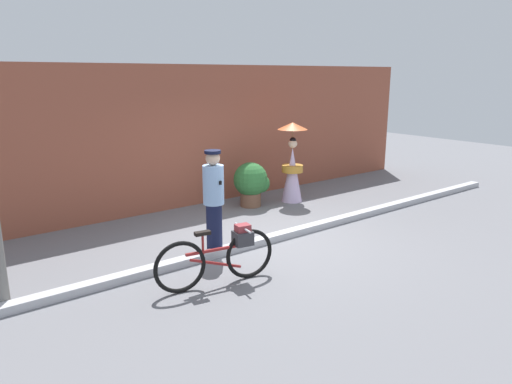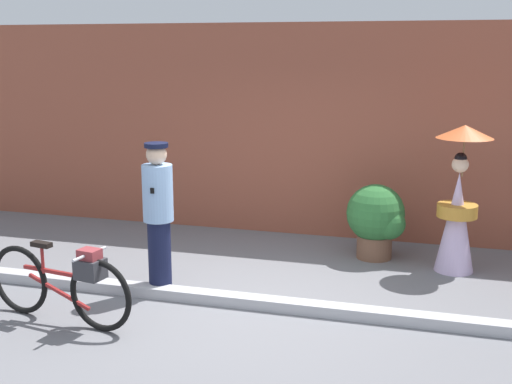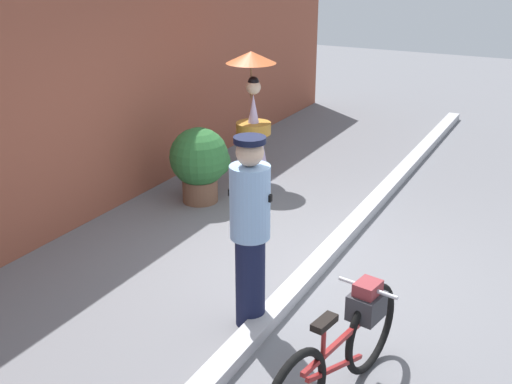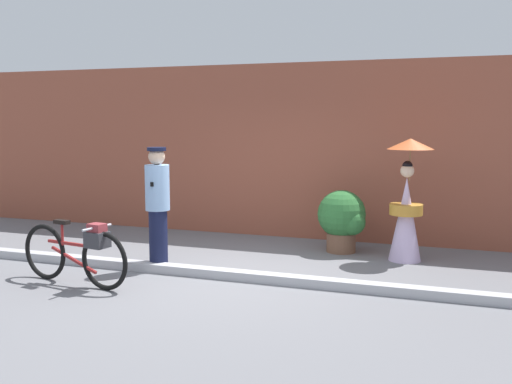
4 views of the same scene
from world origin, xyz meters
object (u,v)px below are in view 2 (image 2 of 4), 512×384
Objects in this scene: bicycle_near_officer at (64,282)px; potted_plant_by_door at (377,218)px; person_officer at (158,214)px; person_with_parasol at (458,203)px.

bicycle_near_officer is 4.10m from potted_plant_by_door.
person_officer is (0.57, 1.06, 0.49)m from bicycle_near_officer.
person_officer is 2.98m from potted_plant_by_door.
person_officer is 3.66m from person_with_parasol.
bicycle_near_officer is at bearing -118.23° from person_officer.
person_officer is at bearing 61.77° from bicycle_near_officer.
person_officer is 0.94× the size of person_with_parasol.
potted_plant_by_door is at bearing 46.83° from bicycle_near_officer.
bicycle_near_officer is 1.78× the size of potted_plant_by_door.
person_with_parasol is (3.24, 1.71, -0.06)m from person_officer.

